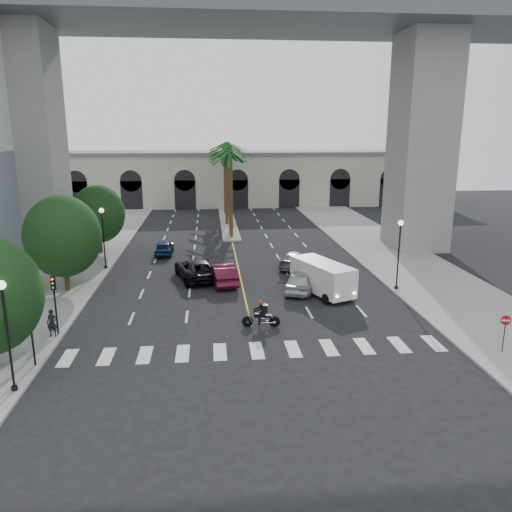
{
  "coord_description": "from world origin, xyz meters",
  "views": [
    {
      "loc": [
        -2.4,
        -26.45,
        11.56
      ],
      "look_at": [
        0.67,
        6.0,
        3.42
      ],
      "focal_mm": 35.0,
      "sensor_mm": 36.0,
      "label": 1
    }
  ],
  "objects_px": {
    "lamp_post_left_near": "(7,327)",
    "pedestrian_a": "(52,323)",
    "lamp_post_left_far": "(103,233)",
    "lamp_post_right": "(399,249)",
    "traffic_signal_near": "(30,321)",
    "car_c": "(196,269)",
    "cargo_van": "(323,277)",
    "do_not_enter_sign": "(505,326)",
    "car_a": "(301,280)",
    "motorcycle_rider": "(262,315)",
    "traffic_signal_far": "(54,295)",
    "car_d": "(295,259)",
    "car_b": "(222,273)",
    "car_e": "(164,248)"
  },
  "relations": [
    {
      "from": "lamp_post_left_near",
      "to": "lamp_post_left_far",
      "type": "height_order",
      "value": "same"
    },
    {
      "from": "lamp_post_left_far",
      "to": "traffic_signal_near",
      "type": "xyz_separation_m",
      "value": [
        0.1,
        -18.5,
        -0.71
      ]
    },
    {
      "from": "traffic_signal_far",
      "to": "car_d",
      "type": "bearing_deg",
      "value": 40.23
    },
    {
      "from": "traffic_signal_near",
      "to": "do_not_enter_sign",
      "type": "relative_size",
      "value": 1.66
    },
    {
      "from": "lamp_post_right",
      "to": "cargo_van",
      "type": "height_order",
      "value": "lamp_post_right"
    },
    {
      "from": "lamp_post_right",
      "to": "do_not_enter_sign",
      "type": "distance_m",
      "value": 11.44
    },
    {
      "from": "lamp_post_right",
      "to": "car_d",
      "type": "xyz_separation_m",
      "value": [
        -6.45,
        7.24,
        -2.51
      ]
    },
    {
      "from": "lamp_post_left_far",
      "to": "pedestrian_a",
      "type": "xyz_separation_m",
      "value": [
        -0.1,
        -14.78,
        -2.27
      ]
    },
    {
      "from": "car_c",
      "to": "car_d",
      "type": "bearing_deg",
      "value": -176.32
    },
    {
      "from": "motorcycle_rider",
      "to": "pedestrian_a",
      "type": "height_order",
      "value": "pedestrian_a"
    },
    {
      "from": "lamp_post_left_near",
      "to": "car_a",
      "type": "height_order",
      "value": "lamp_post_left_near"
    },
    {
      "from": "traffic_signal_near",
      "to": "motorcycle_rider",
      "type": "height_order",
      "value": "traffic_signal_near"
    },
    {
      "from": "car_b",
      "to": "car_d",
      "type": "xyz_separation_m",
      "value": [
        6.45,
        4.2,
        -0.11
      ]
    },
    {
      "from": "car_a",
      "to": "car_b",
      "type": "height_order",
      "value": "car_a"
    },
    {
      "from": "lamp_post_left_far",
      "to": "pedestrian_a",
      "type": "bearing_deg",
      "value": -90.39
    },
    {
      "from": "cargo_van",
      "to": "motorcycle_rider",
      "type": "bearing_deg",
      "value": -152.77
    },
    {
      "from": "car_c",
      "to": "cargo_van",
      "type": "xyz_separation_m",
      "value": [
        9.23,
        -4.8,
        0.5
      ]
    },
    {
      "from": "lamp_post_left_near",
      "to": "lamp_post_left_far",
      "type": "distance_m",
      "value": 21.0
    },
    {
      "from": "cargo_van",
      "to": "car_b",
      "type": "bearing_deg",
      "value": 132.96
    },
    {
      "from": "car_a",
      "to": "car_c",
      "type": "relative_size",
      "value": 0.81
    },
    {
      "from": "traffic_signal_far",
      "to": "car_c",
      "type": "xyz_separation_m",
      "value": [
        7.76,
        10.99,
        -1.68
      ]
    },
    {
      "from": "motorcycle_rider",
      "to": "lamp_post_left_near",
      "type": "bearing_deg",
      "value": -144.69
    },
    {
      "from": "traffic_signal_near",
      "to": "car_e",
      "type": "height_order",
      "value": "traffic_signal_near"
    },
    {
      "from": "motorcycle_rider",
      "to": "car_d",
      "type": "bearing_deg",
      "value": 77.96
    },
    {
      "from": "traffic_signal_near",
      "to": "traffic_signal_far",
      "type": "relative_size",
      "value": 1.0
    },
    {
      "from": "car_d",
      "to": "lamp_post_left_far",
      "type": "bearing_deg",
      "value": 20.38
    },
    {
      "from": "lamp_post_right",
      "to": "car_d",
      "type": "relative_size",
      "value": 1.1
    },
    {
      "from": "car_b",
      "to": "car_c",
      "type": "height_order",
      "value": "car_c"
    },
    {
      "from": "traffic_signal_near",
      "to": "motorcycle_rider",
      "type": "xyz_separation_m",
      "value": [
        11.95,
        4.34,
        -1.76
      ]
    },
    {
      "from": "lamp_post_left_near",
      "to": "do_not_enter_sign",
      "type": "height_order",
      "value": "lamp_post_left_near"
    },
    {
      "from": "lamp_post_left_near",
      "to": "cargo_van",
      "type": "relative_size",
      "value": 0.89
    },
    {
      "from": "car_a",
      "to": "car_e",
      "type": "distance_m",
      "value": 16.65
    },
    {
      "from": "traffic_signal_near",
      "to": "traffic_signal_far",
      "type": "distance_m",
      "value": 4.0
    },
    {
      "from": "lamp_post_left_near",
      "to": "motorcycle_rider",
      "type": "bearing_deg",
      "value": 29.58
    },
    {
      "from": "lamp_post_right",
      "to": "pedestrian_a",
      "type": "bearing_deg",
      "value": -163.52
    },
    {
      "from": "lamp_post_left_near",
      "to": "car_a",
      "type": "relative_size",
      "value": 1.11
    },
    {
      "from": "traffic_signal_near",
      "to": "car_c",
      "type": "distance_m",
      "value": 16.96
    },
    {
      "from": "lamp_post_left_near",
      "to": "lamp_post_right",
      "type": "bearing_deg",
      "value": 29.69
    },
    {
      "from": "motorcycle_rider",
      "to": "car_d",
      "type": "xyz_separation_m",
      "value": [
        4.29,
        13.4,
        -0.05
      ]
    },
    {
      "from": "car_a",
      "to": "lamp_post_left_near",
      "type": "bearing_deg",
      "value": 61.18
    },
    {
      "from": "traffic_signal_far",
      "to": "do_not_enter_sign",
      "type": "height_order",
      "value": "traffic_signal_far"
    },
    {
      "from": "car_a",
      "to": "pedestrian_a",
      "type": "bearing_deg",
      "value": 45.31
    },
    {
      "from": "cargo_van",
      "to": "do_not_enter_sign",
      "type": "relative_size",
      "value": 2.71
    },
    {
      "from": "lamp_post_left_far",
      "to": "lamp_post_right",
      "type": "xyz_separation_m",
      "value": [
        22.8,
        -8.0,
        0.0
      ]
    },
    {
      "from": "lamp_post_left_far",
      "to": "car_e",
      "type": "relative_size",
      "value": 1.32
    },
    {
      "from": "lamp_post_right",
      "to": "car_c",
      "type": "bearing_deg",
      "value": 163.28
    },
    {
      "from": "do_not_enter_sign",
      "to": "lamp_post_left_near",
      "type": "bearing_deg",
      "value": -161.18
    },
    {
      "from": "lamp_post_right",
      "to": "traffic_signal_far",
      "type": "bearing_deg",
      "value": -164.02
    },
    {
      "from": "car_b",
      "to": "cargo_van",
      "type": "relative_size",
      "value": 0.83
    },
    {
      "from": "lamp_post_left_near",
      "to": "pedestrian_a",
      "type": "distance_m",
      "value": 6.63
    }
  ]
}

